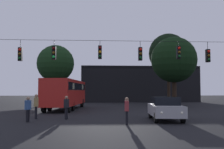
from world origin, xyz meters
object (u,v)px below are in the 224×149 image
(pedestrian_trailing, at_px, (28,108))
(tree_behind_building, at_px, (174,60))
(city_bus, at_px, (66,91))
(pedestrian_near_bus, at_px, (66,106))
(pedestrian_crossing_left, at_px, (36,105))
(tree_right_far, at_px, (56,64))
(pedestrian_crossing_right, at_px, (127,109))
(tree_left_silhouette, at_px, (168,53))
(car_near_right, at_px, (165,108))

(pedestrian_trailing, xyz_separation_m, tree_behind_building, (13.57, 14.86, 4.78))
(city_bus, xyz_separation_m, pedestrian_near_bus, (1.10, -10.02, -0.98))
(pedestrian_near_bus, distance_m, pedestrian_trailing, 2.63)
(pedestrian_crossing_left, xyz_separation_m, tree_behind_building, (13.48, 12.98, 4.69))
(pedestrian_crossing_left, xyz_separation_m, pedestrian_near_bus, (2.10, -0.43, -0.07))
(pedestrian_trailing, bearing_deg, pedestrian_near_bus, 33.34)
(tree_behind_building, bearing_deg, pedestrian_trailing, -132.41)
(pedestrian_crossing_left, xyz_separation_m, tree_right_far, (-2.44, 25.64, 5.42))
(pedestrian_crossing_right, relative_size, pedestrian_near_bus, 0.99)
(city_bus, distance_m, tree_right_far, 17.02)
(tree_left_silhouette, distance_m, tree_right_far, 18.35)
(city_bus, bearing_deg, tree_right_far, 102.10)
(pedestrian_near_bus, bearing_deg, tree_left_silhouette, 56.59)
(pedestrian_crossing_right, distance_m, tree_right_far, 30.88)
(pedestrian_crossing_right, xyz_separation_m, pedestrian_near_bus, (-3.72, 3.18, 0.01))
(car_near_right, distance_m, pedestrian_crossing_right, 3.49)
(pedestrian_near_bus, height_order, tree_right_far, tree_right_far)
(tree_right_far, bearing_deg, pedestrian_near_bus, -80.11)
(city_bus, bearing_deg, car_near_right, -55.59)
(city_bus, height_order, pedestrian_crossing_left, city_bus)
(pedestrian_trailing, relative_size, tree_behind_building, 0.18)
(pedestrian_trailing, height_order, tree_right_far, tree_right_far)
(pedestrian_crossing_left, distance_m, tree_left_silhouette, 23.56)
(tree_right_far, bearing_deg, pedestrian_crossing_left, -84.57)
(city_bus, bearing_deg, pedestrian_trailing, -95.45)
(tree_left_silhouette, distance_m, tree_behind_building, 5.09)
(pedestrian_crossing_right, bearing_deg, car_near_right, 37.80)
(tree_left_silhouette, xyz_separation_m, tree_right_far, (-16.58, 7.82, -0.74))
(car_near_right, height_order, tree_behind_building, tree_behind_building)
(tree_left_silhouette, height_order, tree_right_far, tree_left_silhouette)
(pedestrian_trailing, bearing_deg, city_bus, 84.55)
(pedestrian_crossing_left, relative_size, pedestrian_crossing_right, 1.08)
(city_bus, height_order, tree_left_silhouette, tree_left_silhouette)
(tree_left_silhouette, bearing_deg, car_near_right, -106.09)
(tree_right_far, bearing_deg, pedestrian_trailing, -85.13)
(car_near_right, bearing_deg, pedestrian_crossing_right, -142.20)
(city_bus, xyz_separation_m, pedestrian_crossing_left, (-1.00, -9.59, -0.91))
(pedestrian_near_bus, bearing_deg, pedestrian_trailing, -146.66)
(pedestrian_crossing_left, height_order, pedestrian_crossing_right, pedestrian_crossing_left)
(pedestrian_crossing_left, height_order, tree_behind_building, tree_behind_building)
(pedestrian_crossing_right, xyz_separation_m, tree_behind_building, (7.66, 16.59, 4.77))
(tree_behind_building, bearing_deg, pedestrian_crossing_right, -114.77)
(car_near_right, relative_size, pedestrian_crossing_left, 2.64)
(pedestrian_crossing_left, relative_size, pedestrian_trailing, 1.09)
(pedestrian_near_bus, bearing_deg, tree_behind_building, 49.70)
(city_bus, height_order, pedestrian_near_bus, city_bus)
(city_bus, bearing_deg, pedestrian_crossing_left, -95.97)
(pedestrian_trailing, bearing_deg, car_near_right, 2.68)
(pedestrian_near_bus, relative_size, tree_left_silhouette, 0.16)
(pedestrian_crossing_left, xyz_separation_m, pedestrian_trailing, (-0.09, -1.88, -0.09))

